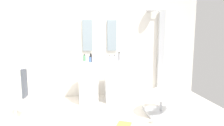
% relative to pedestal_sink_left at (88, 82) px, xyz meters
% --- Properties ---
extents(ground_plane, '(4.80, 3.60, 0.04)m').
position_rel_pedestal_sink_left_xyz_m(ground_plane, '(0.29, -1.15, -0.48)').
color(ground_plane, silver).
extents(rear_partition, '(4.80, 0.10, 2.60)m').
position_rel_pedestal_sink_left_xyz_m(rear_partition, '(0.29, 0.50, 0.84)').
color(rear_partition, silver).
rests_on(rear_partition, ground_plane).
extents(pedestal_sink_left, '(0.41, 0.41, 1.00)m').
position_rel_pedestal_sink_left_xyz_m(pedestal_sink_left, '(0.00, 0.00, 0.00)').
color(pedestal_sink_left, white).
rests_on(pedestal_sink_left, ground_plane).
extents(pedestal_sink_right, '(0.41, 0.41, 1.00)m').
position_rel_pedestal_sink_left_xyz_m(pedestal_sink_right, '(0.58, 0.00, 0.00)').
color(pedestal_sink_right, white).
rests_on(pedestal_sink_right, ground_plane).
extents(vanity_mirror_left, '(0.22, 0.03, 0.71)m').
position_rel_pedestal_sink_left_xyz_m(vanity_mirror_left, '(0.00, 0.43, 1.00)').
color(vanity_mirror_left, '#8C9EA8').
extents(vanity_mirror_right, '(0.22, 0.03, 0.71)m').
position_rel_pedestal_sink_left_xyz_m(vanity_mirror_right, '(0.58, 0.43, 1.00)').
color(vanity_mirror_right, '#8C9EA8').
extents(shower_column, '(0.49, 0.24, 2.05)m').
position_rel_pedestal_sink_left_xyz_m(shower_column, '(1.77, 0.38, 0.62)').
color(shower_column, '#B7BABF').
rests_on(shower_column, ground_plane).
extents(lounge_chair, '(1.09, 1.09, 0.65)m').
position_rel_pedestal_sink_left_xyz_m(lounge_chair, '(1.33, -0.82, -0.11)').
color(lounge_chair, '#B7BABF').
rests_on(lounge_chair, ground_plane).
extents(towel_rack, '(0.37, 0.22, 0.95)m').
position_rel_pedestal_sink_left_xyz_m(towel_rack, '(-1.13, -0.72, 0.17)').
color(towel_rack, '#B7BABF').
rests_on(towel_rack, ground_plane).
extents(magazine_ochre, '(0.29, 0.29, 0.02)m').
position_rel_pedestal_sink_left_xyz_m(magazine_ochre, '(0.55, -1.22, -0.44)').
color(magazine_ochre, gold).
rests_on(magazine_ochre, area_rug).
extents(coffee_mug, '(0.08, 0.08, 0.11)m').
position_rel_pedestal_sink_left_xyz_m(coffee_mug, '(1.05, -1.23, -0.39)').
color(coffee_mug, white).
rests_on(coffee_mug, area_rug).
extents(soap_bottle_green, '(0.05, 0.05, 0.15)m').
position_rel_pedestal_sink_left_xyz_m(soap_bottle_green, '(-0.08, 0.10, 0.51)').
color(soap_bottle_green, '#59996B').
rests_on(soap_bottle_green, pedestal_sink_left).
extents(soap_bottle_white, '(0.04, 0.04, 0.13)m').
position_rel_pedestal_sink_left_xyz_m(soap_bottle_white, '(0.60, 0.15, 0.50)').
color(soap_bottle_white, white).
rests_on(soap_bottle_white, pedestal_sink_right).
extents(soap_bottle_blue, '(0.05, 0.05, 0.14)m').
position_rel_pedestal_sink_left_xyz_m(soap_bottle_blue, '(0.04, -0.10, 0.51)').
color(soap_bottle_blue, '#4C72B7').
rests_on(soap_bottle_blue, pedestal_sink_left).
extents(soap_bottle_grey, '(0.06, 0.06, 0.20)m').
position_rel_pedestal_sink_left_xyz_m(soap_bottle_grey, '(0.68, 0.01, 0.54)').
color(soap_bottle_grey, '#99999E').
rests_on(soap_bottle_grey, pedestal_sink_right).
extents(soap_bottle_black, '(0.04, 0.04, 0.19)m').
position_rel_pedestal_sink_left_xyz_m(soap_bottle_black, '(0.06, -0.10, 0.53)').
color(soap_bottle_black, black).
rests_on(soap_bottle_black, pedestal_sink_left).
extents(soap_bottle_clear, '(0.04, 0.04, 0.13)m').
position_rel_pedestal_sink_left_xyz_m(soap_bottle_clear, '(0.48, 0.01, 0.50)').
color(soap_bottle_clear, silver).
rests_on(soap_bottle_clear, pedestal_sink_right).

